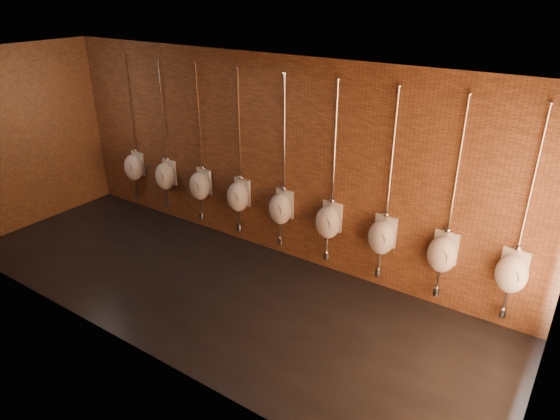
{
  "coord_description": "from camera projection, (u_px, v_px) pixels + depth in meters",
  "views": [
    {
      "loc": [
        4.29,
        -4.56,
        4.13
      ],
      "look_at": [
        0.58,
        0.9,
        1.1
      ],
      "focal_mm": 32.0,
      "sensor_mm": 36.0,
      "label": 1
    }
  ],
  "objects": [
    {
      "name": "ground",
      "position": [
        213.0,
        290.0,
        7.34
      ],
      "size": [
        8.5,
        8.5,
        0.0
      ],
      "primitive_type": "plane",
      "color": "black",
      "rests_on": "ground"
    },
    {
      "name": "room_shell",
      "position": [
        204.0,
        160.0,
        6.5
      ],
      "size": [
        8.54,
        3.04,
        3.22
      ],
      "color": "black",
      "rests_on": "ground"
    },
    {
      "name": "urinal_0",
      "position": [
        134.0,
        166.0,
        9.6
      ],
      "size": [
        0.41,
        0.37,
        2.72
      ],
      "color": "white",
      "rests_on": "ground"
    },
    {
      "name": "urinal_1",
      "position": [
        165.0,
        175.0,
        9.16
      ],
      "size": [
        0.41,
        0.37,
        2.72
      ],
      "color": "white",
      "rests_on": "ground"
    },
    {
      "name": "urinal_2",
      "position": [
        200.0,
        185.0,
        8.72
      ],
      "size": [
        0.41,
        0.37,
        2.72
      ],
      "color": "white",
      "rests_on": "ground"
    },
    {
      "name": "urinal_3",
      "position": [
        238.0,
        196.0,
        8.29
      ],
      "size": [
        0.41,
        0.37,
        2.72
      ],
      "color": "white",
      "rests_on": "ground"
    },
    {
      "name": "urinal_4",
      "position": [
        281.0,
        208.0,
        7.85
      ],
      "size": [
        0.41,
        0.37,
        2.72
      ],
      "color": "white",
      "rests_on": "ground"
    },
    {
      "name": "urinal_5",
      "position": [
        328.0,
        221.0,
        7.41
      ],
      "size": [
        0.41,
        0.37,
        2.72
      ],
      "color": "white",
      "rests_on": "ground"
    },
    {
      "name": "urinal_6",
      "position": [
        382.0,
        236.0,
        6.98
      ],
      "size": [
        0.41,
        0.37,
        2.72
      ],
      "color": "white",
      "rests_on": "ground"
    },
    {
      "name": "urinal_7",
      "position": [
        442.0,
        253.0,
        6.54
      ],
      "size": [
        0.41,
        0.37,
        2.72
      ],
      "color": "white",
      "rests_on": "ground"
    },
    {
      "name": "urinal_8",
      "position": [
        512.0,
        272.0,
        6.1
      ],
      "size": [
        0.41,
        0.37,
        2.72
      ],
      "color": "white",
      "rests_on": "ground"
    }
  ]
}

